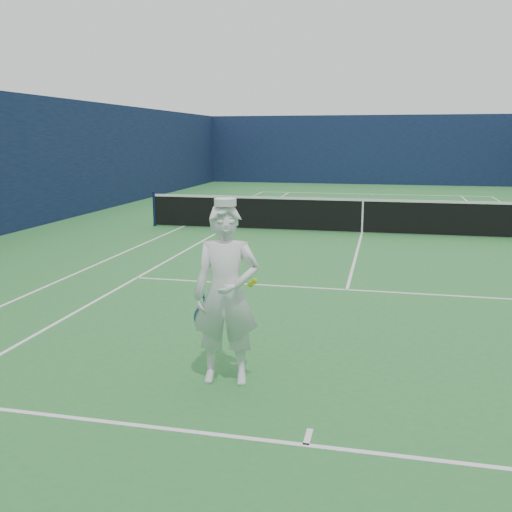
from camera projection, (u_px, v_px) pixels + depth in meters
The scene contains 5 objects.
ground at pixel (362, 233), 16.48m from camera, with size 80.00×80.00×0.00m, color #2C7534.
court_markings at pixel (362, 233), 16.48m from camera, with size 11.03×23.83×0.01m.
windscreen_fence at pixel (365, 164), 16.08m from camera, with size 20.12×36.12×4.00m.
tennis_net at pixel (363, 214), 16.37m from camera, with size 12.88×0.09×1.07m.
tennis_player at pixel (226, 294), 6.31m from camera, with size 0.86×0.59×2.08m.
Camera 1 is at (0.59, -16.55, 2.73)m, focal length 40.00 mm.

